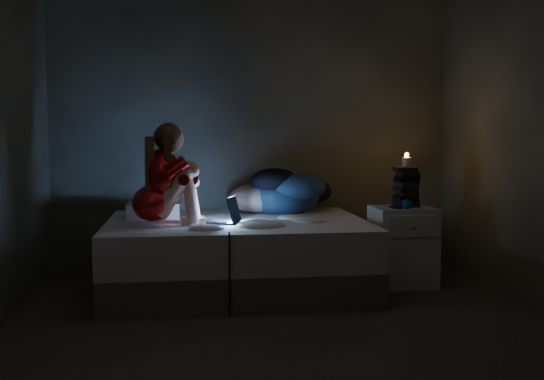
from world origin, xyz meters
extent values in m
cube|color=#2A2624|center=(0.00, 0.00, -0.01)|extent=(3.60, 3.80, 0.02)
cube|color=#333430|center=(0.00, 1.91, 1.30)|extent=(3.60, 0.02, 2.60)
cube|color=#333430|center=(0.00, -1.91, 1.30)|extent=(3.60, 0.02, 2.60)
cube|color=white|center=(-0.88, 1.34, 0.62)|extent=(0.42, 0.30, 0.12)
cube|color=silver|center=(1.14, 1.06, 0.32)|extent=(0.48, 0.43, 0.64)
cylinder|color=beige|center=(1.18, 1.13, 1.01)|extent=(0.07, 0.07, 0.08)
cube|color=black|center=(1.05, 1.01, 0.65)|extent=(0.07, 0.14, 0.01)
sphere|color=navy|center=(1.12, 0.93, 0.68)|extent=(0.08, 0.08, 0.08)
camera|label=1|loc=(-0.62, -3.93, 1.23)|focal=42.40mm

